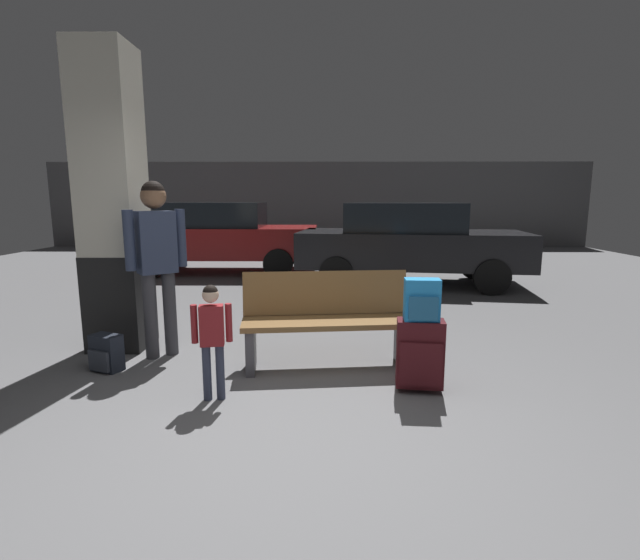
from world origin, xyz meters
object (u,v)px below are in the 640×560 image
at_px(backpack_bright, 422,300).
at_px(adult, 157,250).
at_px(child, 212,330).
at_px(structural_pillar, 113,203).
at_px(bench, 327,320).
at_px(suitcase, 420,354).
at_px(parked_car_near, 409,241).
at_px(parked_car_far, 220,235).
at_px(backpack_dark_floor, 106,353).

xyz_separation_m(backpack_bright, adult, (-2.43, 0.85, 0.31)).
bearing_deg(child, structural_pillar, 134.05).
bearing_deg(bench, structural_pillar, 165.78).
xyz_separation_m(bench, child, (-0.90, -0.79, 0.13)).
xyz_separation_m(structural_pillar, suitcase, (2.97, -1.17, -1.21)).
relative_size(bench, child, 1.77).
bearing_deg(parked_car_near, structural_pillar, -134.80).
xyz_separation_m(backpack_bright, parked_car_near, (0.78, 4.95, 0.03)).
bearing_deg(parked_car_far, suitcase, -64.43).
height_order(backpack_bright, parked_car_near, parked_car_near).
relative_size(suitcase, backpack_dark_floor, 1.78).
xyz_separation_m(backpack_dark_floor, parked_car_far, (-0.25, 5.95, 0.64)).
relative_size(parked_car_far, parked_car_near, 0.96).
bearing_deg(parked_car_near, bench, -109.54).
distance_m(suitcase, backpack_dark_floor, 2.85).
relative_size(bench, parked_car_near, 0.38).
distance_m(backpack_bright, adult, 2.60).
relative_size(structural_pillar, parked_car_far, 0.75).
xyz_separation_m(adult, parked_car_far, (-0.62, 5.54, -0.27)).
bearing_deg(suitcase, parked_car_near, 81.01).
distance_m(suitcase, parked_car_far, 7.10).
height_order(suitcase, child, child).
bearing_deg(parked_car_near, child, -115.47).
height_order(structural_pillar, backpack_dark_floor, structural_pillar).
xyz_separation_m(child, parked_car_far, (-1.40, 6.57, 0.23)).
bearing_deg(adult, suitcase, -19.31).
bearing_deg(structural_pillar, bench, -14.22).
xyz_separation_m(suitcase, parked_car_far, (-3.06, 6.39, 0.48)).
relative_size(child, adult, 0.53).
xyz_separation_m(structural_pillar, parked_car_far, (-0.09, 5.22, -0.73)).
bearing_deg(structural_pillar, backpack_bright, -21.53).
bearing_deg(structural_pillar, backpack_dark_floor, -77.53).
distance_m(suitcase, adult, 2.69).
height_order(bench, parked_car_near, parked_car_near).
xyz_separation_m(structural_pillar, backpack_dark_floor, (0.16, -0.73, -1.36)).
bearing_deg(parked_car_far, structural_pillar, -89.05).
height_order(suitcase, backpack_bright, backpack_bright).
bearing_deg(suitcase, bench, 141.11).
xyz_separation_m(structural_pillar, backpack_bright, (2.97, -1.17, -0.76)).
xyz_separation_m(bench, backpack_bright, (0.76, -0.61, 0.33)).
relative_size(child, parked_car_far, 0.23).
relative_size(backpack_bright, parked_car_near, 0.08).
xyz_separation_m(bench, adult, (-1.68, 0.24, 0.64)).
height_order(structural_pillar, suitcase, structural_pillar).
bearing_deg(suitcase, adult, 160.69).
distance_m(structural_pillar, bench, 2.53).
distance_m(structural_pillar, child, 2.11).
bearing_deg(backpack_bright, adult, 160.69).
relative_size(bench, backpack_dark_floor, 4.84).
xyz_separation_m(bench, suitcase, (0.76, -0.61, -0.12)).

